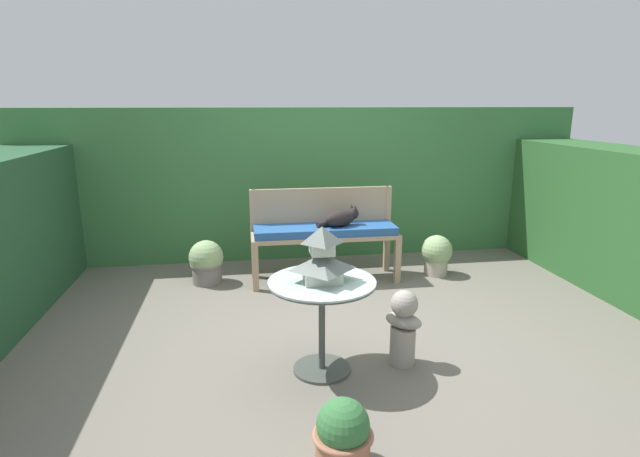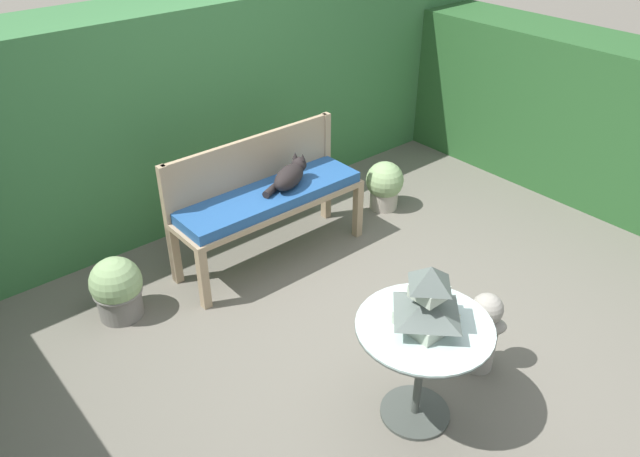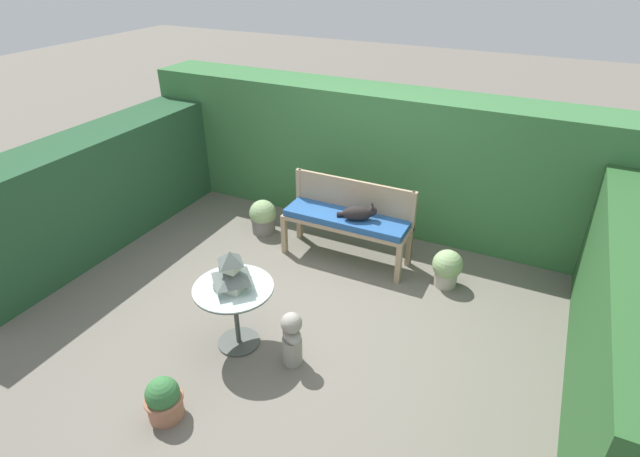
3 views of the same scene
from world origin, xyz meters
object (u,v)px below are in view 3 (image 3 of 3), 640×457
object	(u,v)px
garden_bench	(346,222)
cat	(359,213)
potted_plant_bench_right	(263,217)
pagoda_birdhouse	(232,272)
garden_bust	(292,338)
potted_plant_path_edge	(164,399)
patio_table	(234,299)
potted_plant_patio_mid	(447,268)

from	to	relation	value
garden_bench	cat	xyz separation A→B (m)	(0.16, -0.03, 0.17)
cat	potted_plant_bench_right	distance (m)	1.43
cat	pagoda_birdhouse	distance (m)	1.81
garden_bench	potted_plant_bench_right	size ratio (longest dim) A/B	3.35
garden_bench	pagoda_birdhouse	xyz separation A→B (m)	(-0.32, -1.77, 0.31)
pagoda_birdhouse	garden_bust	distance (m)	0.77
potted_plant_bench_right	garden_bench	bearing A→B (deg)	-4.99
pagoda_birdhouse	potted_plant_path_edge	bearing A→B (deg)	-92.88
garden_bust	potted_plant_path_edge	bearing A→B (deg)	-78.64
pagoda_birdhouse	potted_plant_path_edge	world-z (taller)	pagoda_birdhouse
cat	pagoda_birdhouse	bearing A→B (deg)	-129.61
patio_table	potted_plant_bench_right	size ratio (longest dim) A/B	1.61
pagoda_birdhouse	patio_table	bearing A→B (deg)	-90.00
garden_bench	garden_bust	xyz separation A→B (m)	(0.26, -1.76, -0.21)
garden_bench	pagoda_birdhouse	size ratio (longest dim) A/B	4.05
potted_plant_patio_mid	garden_bench	bearing A→B (deg)	179.50
pagoda_birdhouse	cat	bearing A→B (deg)	74.61
potted_plant_path_edge	potted_plant_patio_mid	xyz separation A→B (m)	(1.56, 2.70, 0.04)
cat	potted_plant_path_edge	xyz separation A→B (m)	(-0.53, -2.68, -0.48)
patio_table	potted_plant_path_edge	xyz separation A→B (m)	(-0.05, -0.95, -0.33)
potted_plant_path_edge	potted_plant_patio_mid	distance (m)	3.12
garden_bench	potted_plant_patio_mid	size ratio (longest dim) A/B	3.48
cat	pagoda_birdhouse	xyz separation A→B (m)	(-0.48, -1.74, 0.15)
cat	pagoda_birdhouse	world-z (taller)	pagoda_birdhouse
cat	potted_plant_path_edge	world-z (taller)	cat
garden_bench	pagoda_birdhouse	bearing A→B (deg)	-100.12
potted_plant_path_edge	potted_plant_patio_mid	size ratio (longest dim) A/B	0.88
garden_bust	potted_plant_patio_mid	distance (m)	1.99
potted_plant_patio_mid	potted_plant_bench_right	bearing A→B (deg)	177.25
cat	patio_table	bearing A→B (deg)	-129.61
pagoda_birdhouse	garden_bust	xyz separation A→B (m)	(0.57, 0.01, -0.52)
garden_bust	potted_plant_bench_right	size ratio (longest dim) A/B	1.22
potted_plant_path_edge	potted_plant_patio_mid	bearing A→B (deg)	59.99
pagoda_birdhouse	potted_plant_bench_right	world-z (taller)	pagoda_birdhouse
cat	potted_plant_patio_mid	world-z (taller)	cat
patio_table	potted_plant_bench_right	xyz separation A→B (m)	(-0.88, 1.87, -0.29)
cat	garden_bust	world-z (taller)	cat
cat	potted_plant_path_edge	bearing A→B (deg)	-125.31
potted_plant_bench_right	patio_table	bearing A→B (deg)	-64.89
garden_bench	cat	world-z (taller)	cat
potted_plant_path_edge	potted_plant_bench_right	xyz separation A→B (m)	(-0.83, 2.82, 0.04)
garden_bust	potted_plant_path_edge	world-z (taller)	garden_bust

